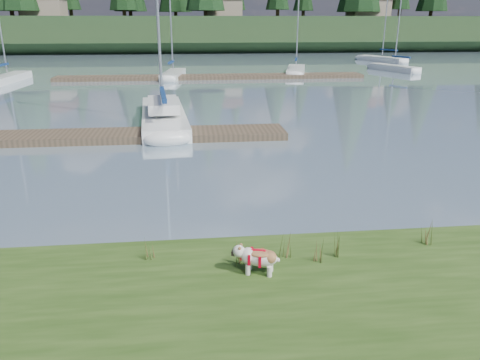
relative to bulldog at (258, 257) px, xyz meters
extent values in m
plane|color=#839BAD|center=(-1.12, 33.03, -0.67)|extent=(200.00, 200.00, 0.00)
cube|color=#1C3018|center=(-1.12, 76.03, 1.83)|extent=(200.00, 20.00, 5.00)
cylinder|color=silver|center=(-0.19, -0.04, -0.22)|extent=(0.09, 0.09, 0.20)
cylinder|color=silver|center=(-0.13, 0.14, -0.22)|extent=(0.09, 0.09, 0.20)
cylinder|color=silver|center=(0.18, -0.16, -0.22)|extent=(0.09, 0.09, 0.20)
cylinder|color=silver|center=(0.24, 0.03, -0.22)|extent=(0.09, 0.09, 0.20)
ellipsoid|color=silver|center=(0.03, -0.01, -0.02)|extent=(0.71, 0.50, 0.30)
ellipsoid|color=#9C653A|center=(0.03, -0.01, 0.08)|extent=(0.52, 0.42, 0.11)
ellipsoid|color=silver|center=(-0.34, 0.10, 0.08)|extent=(0.28, 0.29, 0.23)
cube|color=black|center=(-0.43, 0.13, 0.04)|extent=(0.10, 0.13, 0.09)
cube|color=white|center=(-2.40, 15.26, -0.45)|extent=(2.67, 8.86, 0.70)
ellipsoid|color=white|center=(-2.74, 19.62, -0.45)|extent=(2.09, 2.53, 0.70)
cube|color=navy|center=(-2.30, 13.98, 0.88)|extent=(0.51, 3.97, 0.20)
cube|color=white|center=(-2.36, 14.77, 0.28)|extent=(1.64, 3.28, 0.45)
cube|color=#4C3D2C|center=(-5.12, 12.03, -0.52)|extent=(16.00, 2.00, 0.30)
cube|color=#4C3D2C|center=(0.88, 33.03, -0.52)|extent=(26.00, 2.20, 0.30)
cube|color=white|center=(-15.58, 32.60, -0.45)|extent=(1.84, 6.48, 0.70)
ellipsoid|color=white|center=(-15.38, 35.80, -0.45)|extent=(1.50, 1.83, 0.70)
cube|color=navy|center=(-15.63, 31.73, 0.73)|extent=(0.35, 2.55, 0.20)
cube|color=white|center=(-2.41, 33.81, -0.45)|extent=(2.14, 6.14, 0.70)
ellipsoid|color=white|center=(-2.02, 36.79, -0.45)|extent=(1.52, 1.80, 0.70)
cylinder|color=silver|center=(-2.41, 33.81, 4.86)|extent=(0.12, 0.12, 9.47)
cube|color=navy|center=(-2.52, 33.00, 0.73)|extent=(0.51, 2.40, 0.20)
cube|color=white|center=(8.84, 36.03, -0.45)|extent=(3.19, 7.01, 0.70)
ellipsoid|color=white|center=(9.68, 39.34, -0.45)|extent=(1.91, 2.17, 0.70)
cylinder|color=silver|center=(8.84, 36.03, 5.39)|extent=(0.12, 0.12, 10.51)
cube|color=navy|center=(8.61, 35.12, 0.73)|extent=(0.86, 2.69, 0.20)
cube|color=white|center=(18.87, 37.27, -0.45)|extent=(3.19, 5.84, 0.70)
ellipsoid|color=white|center=(17.88, 39.96, -0.45)|extent=(1.71, 1.90, 0.70)
cylinder|color=silver|center=(18.87, 37.27, 4.55)|extent=(0.12, 0.12, 8.85)
cube|color=navy|center=(19.14, 36.53, 0.73)|extent=(0.97, 2.21, 0.20)
cube|color=white|center=(22.15, 48.30, -0.45)|extent=(4.14, 6.90, 0.70)
ellipsoid|color=white|center=(20.80, 51.44, -0.45)|extent=(2.11, 2.30, 0.70)
cylinder|color=silver|center=(22.15, 48.30, 5.23)|extent=(0.12, 0.12, 10.21)
cube|color=navy|center=(22.52, 47.44, 0.73)|extent=(1.26, 2.58, 0.20)
cone|color=#475B23|center=(-0.33, 0.34, -0.06)|extent=(0.03, 0.03, 0.52)
cone|color=brown|center=(-0.22, 0.27, -0.12)|extent=(0.03, 0.03, 0.41)
cone|color=#475B23|center=(-0.27, 0.37, -0.04)|extent=(0.03, 0.03, 0.57)
cone|color=brown|center=(-0.19, 0.31, -0.14)|extent=(0.03, 0.03, 0.36)
cone|color=#475B23|center=(-0.31, 0.26, -0.09)|extent=(0.03, 0.03, 0.46)
cone|color=#475B23|center=(0.56, 0.54, -0.07)|extent=(0.03, 0.03, 0.50)
cone|color=brown|center=(0.67, 0.47, -0.12)|extent=(0.03, 0.03, 0.40)
cone|color=#475B23|center=(0.62, 0.57, -0.05)|extent=(0.03, 0.03, 0.55)
cone|color=brown|center=(0.70, 0.51, -0.15)|extent=(0.03, 0.03, 0.35)
cone|color=#475B23|center=(0.58, 0.46, -0.10)|extent=(0.03, 0.03, 0.45)
cone|color=#475B23|center=(1.56, 0.52, -0.06)|extent=(0.03, 0.03, 0.52)
cone|color=brown|center=(1.67, 0.45, -0.11)|extent=(0.03, 0.03, 0.42)
cone|color=#475B23|center=(1.62, 0.55, -0.03)|extent=(0.03, 0.03, 0.57)
cone|color=brown|center=(1.70, 0.49, -0.14)|extent=(0.03, 0.03, 0.37)
cone|color=#475B23|center=(1.58, 0.44, -0.09)|extent=(0.03, 0.03, 0.47)
cone|color=#475B23|center=(-2.06, 0.80, -0.10)|extent=(0.03, 0.03, 0.44)
cone|color=brown|center=(-1.95, 0.73, -0.15)|extent=(0.03, 0.03, 0.35)
cone|color=#475B23|center=(-2.00, 0.83, -0.08)|extent=(0.03, 0.03, 0.48)
cone|color=brown|center=(-1.92, 0.77, -0.17)|extent=(0.03, 0.03, 0.31)
cone|color=#475B23|center=(-2.04, 0.72, -0.12)|extent=(0.03, 0.03, 0.40)
cone|color=#475B23|center=(1.13, 0.31, -0.10)|extent=(0.03, 0.03, 0.45)
cone|color=brown|center=(1.24, 0.24, -0.14)|extent=(0.03, 0.03, 0.36)
cone|color=#475B23|center=(1.19, 0.34, -0.07)|extent=(0.03, 0.03, 0.49)
cone|color=brown|center=(1.27, 0.28, -0.16)|extent=(0.03, 0.03, 0.31)
cone|color=#475B23|center=(1.15, 0.23, -0.12)|extent=(0.03, 0.03, 0.40)
cone|color=#475B23|center=(3.55, 0.80, -0.08)|extent=(0.03, 0.03, 0.48)
cone|color=brown|center=(3.66, 0.73, -0.13)|extent=(0.03, 0.03, 0.39)
cone|color=#475B23|center=(3.61, 0.83, -0.06)|extent=(0.03, 0.03, 0.53)
cone|color=brown|center=(3.69, 0.77, -0.15)|extent=(0.03, 0.03, 0.34)
cone|color=#475B23|center=(3.57, 0.72, -0.10)|extent=(0.03, 0.03, 0.43)
cube|color=#33281C|center=(-1.12, 1.43, -0.60)|extent=(60.00, 0.50, 0.14)
cylinder|color=#382619|center=(-26.12, 71.03, 5.23)|extent=(0.60, 0.60, 1.80)
cylinder|color=#382619|center=(-11.12, 75.03, 5.23)|extent=(0.60, 0.60, 1.80)
cylinder|color=#382619|center=(1.88, 69.03, 5.23)|extent=(0.60, 0.60, 1.80)
cylinder|color=#382619|center=(13.88, 73.03, 5.23)|extent=(0.60, 0.60, 1.80)
cylinder|color=#382619|center=(26.88, 71.03, 5.23)|extent=(0.60, 0.60, 1.80)
cylinder|color=#382619|center=(40.88, 74.03, 5.23)|extent=(0.60, 0.60, 1.80)
cube|color=gray|center=(-23.12, 73.03, 5.73)|extent=(6.00, 5.00, 2.80)
cube|color=gray|center=(4.88, 74.03, 5.73)|extent=(6.00, 5.00, 2.80)
cube|color=gray|center=(28.88, 72.03, 5.73)|extent=(6.00, 5.00, 2.80)
camera|label=1|loc=(-1.14, -7.45, 4.05)|focal=35.00mm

